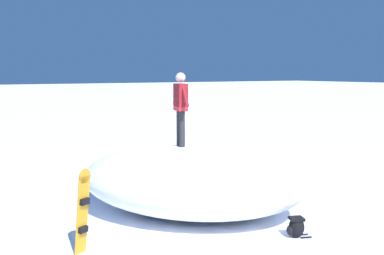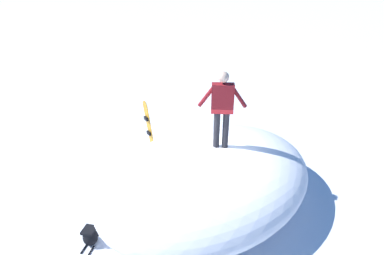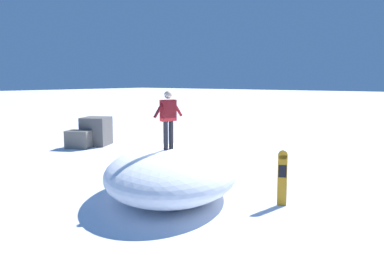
# 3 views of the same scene
# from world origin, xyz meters

# --- Properties ---
(ground) EXTENTS (240.00, 240.00, 0.00)m
(ground) POSITION_xyz_m (0.00, 0.00, 0.00)
(ground) COLOR white
(snow_mound) EXTENTS (6.39, 6.84, 1.54)m
(snow_mound) POSITION_xyz_m (-0.13, 0.21, 0.77)
(snow_mound) COLOR white
(snow_mound) RESTS_ON ground
(snowboarder_standing) EXTENTS (0.32, 1.05, 1.76)m
(snowboarder_standing) POSITION_xyz_m (-0.24, 0.50, 2.56)
(snowboarder_standing) COLOR black
(snowboarder_standing) RESTS_ON snow_mound
(snowboard_primary_upright) EXTENTS (0.33, 0.29, 1.61)m
(snowboard_primary_upright) POSITION_xyz_m (-3.23, -1.07, 0.83)
(snowboard_primary_upright) COLOR orange
(snowboard_primary_upright) RESTS_ON ground
(backpack_near) EXTENTS (0.53, 0.40, 0.42)m
(backpack_near) POSITION_xyz_m (0.70, -2.45, 0.22)
(backpack_near) COLOR black
(backpack_near) RESTS_ON ground
(rock_outcrop) EXTENTS (1.85, 2.74, 1.56)m
(rock_outcrop) POSITION_xyz_m (9.11, -3.85, 0.71)
(rock_outcrop) COLOR #645F5A
(rock_outcrop) RESTS_ON ground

